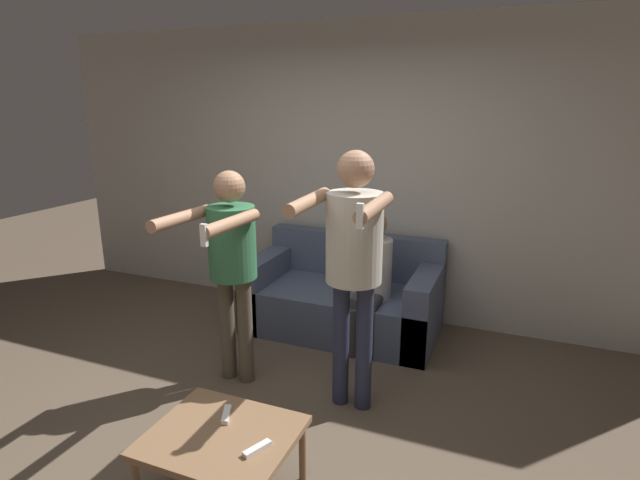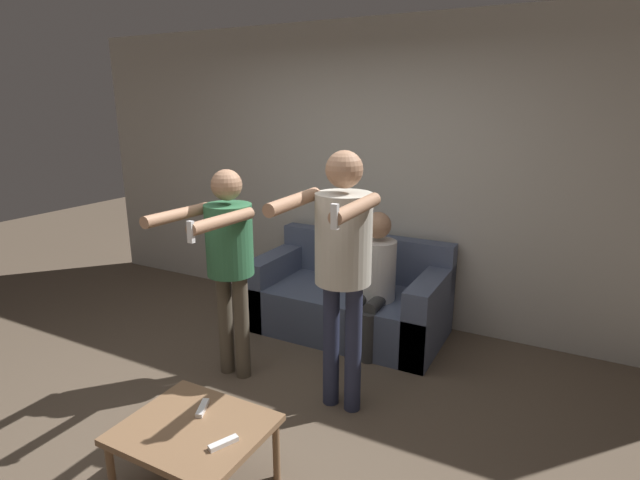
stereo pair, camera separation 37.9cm
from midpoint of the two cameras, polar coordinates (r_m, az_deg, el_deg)
The scene contains 9 objects.
ground_plane at distance 3.37m, azimuth -12.37°, elevation -21.17°, with size 14.00×14.00×0.00m, color brown.
wall_back at distance 4.68m, azimuth 1.69°, elevation 7.56°, with size 6.40×0.06×2.70m.
couch at distance 4.51m, azimuth 0.33°, elevation -6.84°, with size 1.67×0.88×0.82m.
person_standing_left at distance 3.55m, azimuth -13.21°, elevation -1.56°, with size 0.46×0.76×1.55m.
person_standing_right at distance 3.10m, azimuth 0.36°, elevation -1.27°, with size 0.48×0.72×1.72m.
person_seated at distance 4.12m, azimuth 3.19°, elevation -3.90°, with size 0.32×0.53×1.15m.
coffee_table at distance 2.78m, azimuth -15.29°, elevation -21.40°, with size 0.72×0.62×0.39m.
remote_near at distance 2.61m, azimuth -11.69°, elevation -22.44°, with size 0.10×0.15×0.02m.
remote_far at distance 2.86m, azimuth -14.64°, elevation -18.86°, with size 0.10×0.15×0.02m.
Camera 1 is at (1.44, -2.27, 2.00)m, focal length 28.00 mm.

